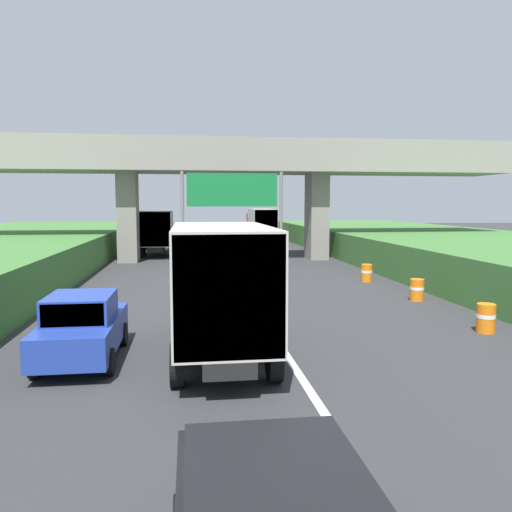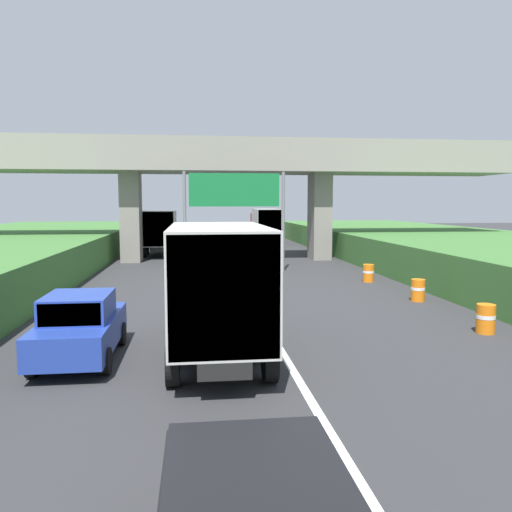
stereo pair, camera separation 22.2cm
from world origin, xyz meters
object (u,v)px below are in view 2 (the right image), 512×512
(construction_barrel_4, at_px, (368,273))
(overhead_highway_sign, at_px, (234,197))
(truck_orange, at_px, (161,230))
(construction_barrel_3, at_px, (418,290))
(truck_red, at_px, (265,224))
(car_blue, at_px, (80,327))
(construction_barrel_2, at_px, (486,319))
(truck_silver, at_px, (217,282))

(construction_barrel_4, bearing_deg, overhead_highway_sign, 144.71)
(truck_orange, xyz_separation_m, construction_barrel_3, (11.65, -20.84, -1.47))
(truck_red, relative_size, truck_orange, 1.00)
(overhead_highway_sign, relative_size, construction_barrel_3, 6.53)
(overhead_highway_sign, bearing_deg, car_blue, -107.82)
(overhead_highway_sign, distance_m, truck_red, 22.24)
(construction_barrel_2, distance_m, construction_barrel_4, 10.38)
(car_blue, bearing_deg, construction_barrel_2, 6.21)
(construction_barrel_2, distance_m, construction_barrel_3, 5.19)
(truck_red, relative_size, car_blue, 1.78)
(construction_barrel_3, xyz_separation_m, construction_barrel_4, (-0.28, 5.19, 0.00))
(truck_silver, relative_size, construction_barrel_2, 8.11)
(construction_barrel_2, bearing_deg, construction_barrel_3, 87.98)
(truck_silver, relative_size, construction_barrel_3, 8.11)
(construction_barrel_3, distance_m, construction_barrel_4, 5.20)
(car_blue, bearing_deg, construction_barrel_4, 44.94)
(construction_barrel_3, bearing_deg, truck_red, 93.61)
(construction_barrel_2, height_order, construction_barrel_4, same)
(truck_silver, height_order, construction_barrel_3, truck_silver)
(overhead_highway_sign, bearing_deg, truck_silver, -96.14)
(overhead_highway_sign, bearing_deg, construction_barrel_4, -35.29)
(car_blue, height_order, construction_barrel_4, car_blue)
(overhead_highway_sign, xyz_separation_m, construction_barrel_2, (6.56, -14.96, -3.87))
(truck_red, height_order, construction_barrel_3, truck_red)
(truck_silver, height_order, car_blue, truck_silver)
(truck_red, height_order, construction_barrel_4, truck_red)
(truck_orange, relative_size, construction_barrel_3, 8.11)
(overhead_highway_sign, relative_size, truck_orange, 0.81)
(truck_silver, relative_size, construction_barrel_4, 8.11)
(truck_red, bearing_deg, truck_silver, -99.77)
(construction_barrel_2, bearing_deg, construction_barrel_4, 90.52)
(overhead_highway_sign, distance_m, construction_barrel_2, 16.78)
(overhead_highway_sign, xyz_separation_m, truck_silver, (-1.74, -16.14, -2.40))
(construction_barrel_3, bearing_deg, truck_silver, -143.07)
(car_blue, bearing_deg, overhead_highway_sign, 72.18)
(overhead_highway_sign, height_order, construction_barrel_3, overhead_highway_sign)
(construction_barrel_3, bearing_deg, car_blue, -151.59)
(truck_orange, height_order, car_blue, truck_orange)
(truck_red, bearing_deg, truck_orange, -132.61)
(truck_red, distance_m, construction_barrel_4, 26.26)
(overhead_highway_sign, xyz_separation_m, construction_barrel_3, (6.74, -9.77, -3.87))
(truck_red, height_order, construction_barrel_2, truck_red)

